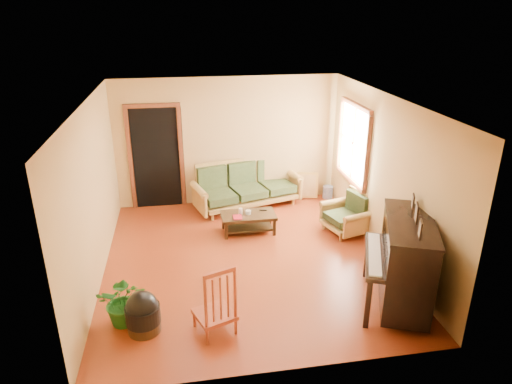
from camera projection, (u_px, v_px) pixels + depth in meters
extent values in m
plane|color=maroon|center=(247.00, 259.00, 7.45)|extent=(5.00, 5.00, 0.00)
cube|color=black|center=(156.00, 158.00, 9.11)|extent=(1.08, 0.16, 2.05)
cube|color=white|center=(354.00, 143.00, 8.42)|extent=(0.12, 1.36, 1.46)
cube|color=#A9813E|center=(248.00, 185.00, 9.28)|extent=(2.33, 1.46, 0.93)
cube|color=black|center=(248.00, 223.00, 8.32)|extent=(0.98, 0.54, 0.36)
cube|color=#A9813E|center=(345.00, 213.00, 8.22)|extent=(0.92, 0.95, 0.77)
cube|color=black|center=(405.00, 264.00, 6.11)|extent=(1.32, 1.65, 1.27)
cylinder|color=black|center=(143.00, 317.00, 5.74)|extent=(0.56, 0.56, 0.42)
cube|color=maroon|center=(214.00, 298.00, 5.64)|extent=(0.60, 0.63, 0.98)
cube|color=#B18C3B|center=(307.00, 185.00, 9.76)|extent=(0.46, 0.21, 0.60)
cylinder|color=#3751A7|center=(328.00, 192.00, 9.83)|extent=(0.27, 0.27, 0.27)
imported|color=#1C5A19|center=(124.00, 300.00, 5.84)|extent=(0.65, 0.58, 0.68)
imported|color=maroon|center=(233.00, 218.00, 8.09)|extent=(0.16, 0.22, 0.02)
cylinder|color=white|center=(241.00, 211.00, 8.21)|extent=(0.09, 0.09, 0.12)
cylinder|color=silver|center=(248.00, 212.00, 8.25)|extent=(0.12, 0.12, 0.07)
cube|color=black|center=(263.00, 210.00, 8.39)|extent=(0.14, 0.06, 0.01)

